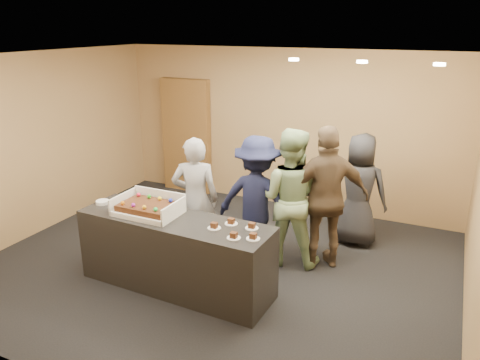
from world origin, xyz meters
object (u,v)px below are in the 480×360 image
(person_sage_man, at_px, (289,197))
(sheet_cake, at_px, (148,206))
(person_navy_man, at_px, (257,200))
(person_brown_extra, at_px, (326,198))
(serving_counter, at_px, (176,253))
(plate_stack, at_px, (102,202))
(storage_cabinet, at_px, (186,136))
(person_server_grey, at_px, (195,200))
(cake_box, at_px, (149,209))
(person_dark_suit, at_px, (359,190))

(person_sage_man, bearing_deg, sheet_cake, 32.17)
(person_navy_man, bearing_deg, person_brown_extra, -169.25)
(serving_counter, bearing_deg, person_sage_man, 52.06)
(serving_counter, xyz_separation_m, person_navy_man, (0.60, 1.09, 0.41))
(sheet_cake, bearing_deg, plate_stack, 177.79)
(sheet_cake, distance_m, plate_stack, 0.73)
(storage_cabinet, relative_size, person_sage_man, 1.15)
(serving_counter, distance_m, plate_stack, 1.19)
(plate_stack, xyz_separation_m, person_sage_man, (2.09, 1.17, -0.00))
(serving_counter, relative_size, person_server_grey, 1.41)
(person_sage_man, bearing_deg, serving_counter, 40.99)
(cake_box, relative_size, person_brown_extra, 0.40)
(serving_counter, xyz_separation_m, sheet_cake, (-0.36, -0.00, 0.55))
(plate_stack, distance_m, person_navy_man, 1.99)
(cake_box, bearing_deg, sheet_cake, -91.02)
(storage_cabinet, height_order, plate_stack, storage_cabinet)
(person_navy_man, relative_size, person_brown_extra, 0.91)
(sheet_cake, distance_m, person_navy_man, 1.46)
(storage_cabinet, distance_m, person_navy_man, 3.05)
(cake_box, distance_m, person_navy_man, 1.44)
(cake_box, xyz_separation_m, plate_stack, (-0.72, -0.00, -0.03))
(storage_cabinet, bearing_deg, person_sage_man, -35.06)
(person_server_grey, distance_m, person_brown_extra, 1.72)
(storage_cabinet, distance_m, person_server_grey, 2.80)
(sheet_cake, distance_m, person_sage_man, 1.82)
(person_brown_extra, bearing_deg, plate_stack, -5.85)
(plate_stack, distance_m, person_sage_man, 2.40)
(storage_cabinet, xyz_separation_m, sheet_cake, (1.33, -3.09, -0.06))
(cake_box, xyz_separation_m, person_server_grey, (0.21, 0.73, -0.10))
(person_dark_suit, bearing_deg, person_brown_extra, 76.67)
(sheet_cake, height_order, person_sage_man, person_sage_man)
(person_sage_man, height_order, person_brown_extra, person_brown_extra)
(storage_cabinet, bearing_deg, person_navy_man, -41.06)
(person_server_grey, relative_size, person_navy_man, 0.99)
(person_server_grey, xyz_separation_m, person_sage_man, (1.16, 0.43, 0.07))
(plate_stack, bearing_deg, serving_counter, -1.47)
(plate_stack, bearing_deg, person_navy_man, 32.20)
(plate_stack, height_order, person_brown_extra, person_brown_extra)
(sheet_cake, distance_m, person_server_grey, 0.80)
(serving_counter, bearing_deg, person_navy_man, 63.36)
(person_brown_extra, height_order, person_dark_suit, person_brown_extra)
(serving_counter, height_order, person_dark_suit, person_dark_suit)
(cake_box, distance_m, sheet_cake, 0.06)
(cake_box, relative_size, person_sage_man, 0.41)
(storage_cabinet, xyz_separation_m, person_server_grey, (1.54, -2.33, -0.21))
(serving_counter, relative_size, storage_cabinet, 1.13)
(person_brown_extra, xyz_separation_m, person_dark_suit, (0.25, 0.86, -0.13))
(sheet_cake, xyz_separation_m, person_brown_extra, (1.84, 1.29, -0.05))
(serving_counter, height_order, sheet_cake, sheet_cake)
(sheet_cake, bearing_deg, serving_counter, 0.00)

